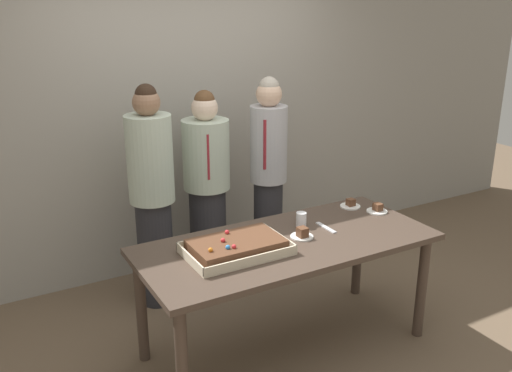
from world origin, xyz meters
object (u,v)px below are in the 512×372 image
party_table (287,254)px  drink_cup_nearest (301,220)px  sheet_cake (236,247)px  plated_slice_far_left (302,234)px  person_green_shirt_behind (268,173)px  person_striped_tie_right (207,187)px  plated_slice_near_left (377,209)px  plated_slice_near_right (350,205)px  cake_server_utensil (326,228)px  person_serving_front (152,195)px

party_table → drink_cup_nearest: (0.21, 0.15, 0.14)m
sheet_cake → plated_slice_far_left: size_ratio=4.13×
plated_slice_far_left → person_green_shirt_behind: (0.35, 1.02, 0.08)m
plated_slice_far_left → person_striped_tie_right: (-0.15, 1.14, 0.01)m
person_green_shirt_behind → plated_slice_near_left: bearing=62.0°
plated_slice_near_left → plated_slice_near_right: bearing=121.1°
drink_cup_nearest → cake_server_utensil: 0.17m
party_table → plated_slice_far_left: bearing=-3.3°
plated_slice_near_left → plated_slice_near_right: (-0.11, 0.18, -0.00)m
party_table → cake_server_utensil: bearing=7.8°
plated_slice_near_left → cake_server_utensil: size_ratio=0.75×
cake_server_utensil → person_striped_tie_right: (-0.38, 1.09, 0.03)m
party_table → person_striped_tie_right: (-0.04, 1.13, 0.12)m
drink_cup_nearest → plated_slice_near_right: bearing=13.8°
person_serving_front → person_green_shirt_behind: bearing=80.5°
sheet_cake → plated_slice_near_left: bearing=5.0°
sheet_cake → person_green_shirt_behind: bearing=50.7°
plated_slice_near_left → person_green_shirt_behind: person_green_shirt_behind is taller
party_table → sheet_cake: size_ratio=3.11×
cake_server_utensil → person_green_shirt_behind: bearing=82.8°
person_striped_tie_right → cake_server_utensil: bearing=35.2°
sheet_cake → plated_slice_near_left: size_ratio=4.13×
plated_slice_near_right → cake_server_utensil: 0.46m
plated_slice_near_right → cake_server_utensil: bearing=-149.2°
cake_server_utensil → party_table: bearing=-172.2°
sheet_cake → plated_slice_near_right: size_ratio=4.13×
party_table → plated_slice_near_right: 0.79m
cake_server_utensil → plated_slice_near_right: bearing=30.8°
party_table → cake_server_utensil: (0.34, 0.05, 0.10)m
drink_cup_nearest → person_striped_tie_right: (-0.25, 0.98, -0.02)m
person_green_shirt_behind → person_striped_tie_right: size_ratio=1.05×
drink_cup_nearest → plated_slice_near_left: bearing=-4.2°
plated_slice_far_left → person_striped_tie_right: person_striped_tie_right is taller
plated_slice_near_left → person_green_shirt_behind: (-0.38, 0.91, 0.08)m
plated_slice_near_right → person_serving_front: bearing=150.4°
plated_slice_near_right → plated_slice_far_left: bearing=-155.2°
plated_slice_far_left → party_table: bearing=176.7°
plated_slice_near_left → plated_slice_far_left: (-0.73, -0.11, 0.01)m
sheet_cake → plated_slice_near_right: bearing=14.3°
plated_slice_near_right → person_striped_tie_right: person_striped_tie_right is taller
sheet_cake → drink_cup_nearest: size_ratio=6.19×
plated_slice_near_right → cake_server_utensil: plated_slice_near_right is taller
plated_slice_far_left → drink_cup_nearest: drink_cup_nearest is taller
drink_cup_nearest → person_green_shirt_behind: person_green_shirt_behind is taller
party_table → person_serving_front: size_ratio=1.14×
plated_slice_near_left → plated_slice_far_left: size_ratio=1.00×
plated_slice_far_left → person_striped_tie_right: 1.15m
sheet_cake → person_serving_front: person_serving_front is taller
plated_slice_near_right → person_green_shirt_behind: 0.78m
plated_slice_near_right → plated_slice_far_left: size_ratio=1.00×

